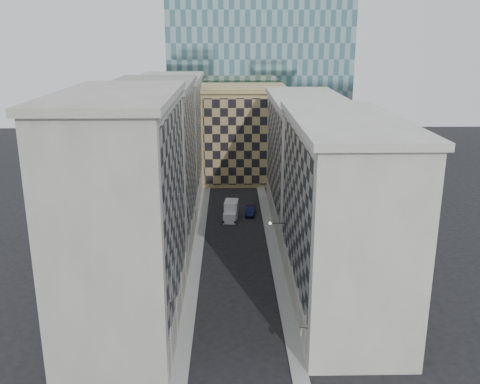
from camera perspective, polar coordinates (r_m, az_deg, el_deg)
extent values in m
cube|color=gray|center=(73.93, -4.56, -6.27)|extent=(1.50, 100.00, 0.15)
cube|color=gray|center=(74.05, 3.62, -6.21)|extent=(1.50, 100.00, 0.15)
cube|color=gray|center=(52.93, -12.23, -2.81)|extent=(10.00, 22.00, 23.00)
cube|color=gray|center=(51.74, -7.02, -1.25)|extent=(0.25, 19.36, 18.00)
cube|color=gray|center=(56.28, -6.68, -12.37)|extent=(0.45, 21.12, 3.20)
cube|color=gray|center=(50.33, -13.06, 10.02)|extent=(10.80, 22.80, 0.70)
cylinder|color=gray|center=(48.95, -7.80, -16.42)|extent=(0.90, 0.90, 4.40)
cylinder|color=gray|center=(53.62, -7.14, -13.22)|extent=(0.90, 0.90, 4.40)
cylinder|color=gray|center=(58.43, -6.60, -10.54)|extent=(0.90, 0.90, 4.40)
cylinder|color=gray|center=(63.35, -6.16, -8.28)|extent=(0.90, 0.90, 4.40)
cube|color=gray|center=(73.89, -9.09, 2.50)|extent=(10.00, 22.00, 22.00)
cube|color=gray|center=(73.02, -5.34, 3.68)|extent=(0.25, 19.36, 17.00)
cube|color=gray|center=(76.20, -5.18, -4.33)|extent=(0.45, 21.12, 3.20)
cube|color=gray|center=(72.00, -9.50, 11.29)|extent=(10.80, 22.80, 0.70)
cylinder|color=gray|center=(68.36, -5.78, -6.34)|extent=(0.90, 0.90, 4.40)
cylinder|color=gray|center=(73.44, -5.45, -4.66)|extent=(0.90, 0.90, 4.40)
cylinder|color=gray|center=(78.58, -5.17, -3.21)|extent=(0.90, 0.90, 4.40)
cylinder|color=gray|center=(83.76, -4.92, -1.93)|extent=(0.90, 0.90, 4.40)
cube|color=gray|center=(95.31, -7.34, 5.44)|extent=(10.00, 22.00, 21.00)
cube|color=gray|center=(94.64, -4.42, 6.37)|extent=(0.25, 19.36, 16.00)
cube|color=gray|center=(97.03, -4.33, 0.32)|extent=(0.45, 21.12, 3.20)
cube|color=gray|center=(93.84, -7.59, 11.95)|extent=(10.80, 22.80, 0.70)
cylinder|color=gray|center=(88.98, -4.71, -0.81)|extent=(0.90, 0.90, 4.40)
cylinder|color=gray|center=(94.23, -4.51, 0.20)|extent=(0.90, 0.90, 4.40)
cylinder|color=gray|center=(99.51, -4.34, 1.09)|extent=(0.90, 0.90, 4.40)
cylinder|color=gray|center=(104.82, -4.19, 1.90)|extent=(0.90, 0.90, 4.40)
cube|color=#B1AAA2|center=(57.45, 10.76, -2.75)|extent=(10.00, 26.00, 20.00)
cube|color=gray|center=(56.17, 5.96, -1.38)|extent=(0.25, 22.88, 15.00)
cube|color=#B1AAA2|center=(59.97, 5.75, -10.41)|extent=(0.45, 24.96, 3.20)
cube|color=#B1AAA2|center=(54.94, 11.34, 7.49)|extent=(10.80, 26.80, 0.70)
cylinder|color=#B1AAA2|center=(50.71, 7.37, -15.13)|extent=(0.90, 0.90, 4.40)
cylinder|color=#B1AAA2|center=(55.15, 6.58, -12.30)|extent=(0.90, 0.90, 4.40)
cylinder|color=#B1AAA2|center=(59.71, 5.92, -9.89)|extent=(0.90, 0.90, 4.40)
cylinder|color=#B1AAA2|center=(64.37, 5.36, -7.83)|extent=(0.90, 0.90, 4.40)
cylinder|color=#B1AAA2|center=(69.11, 4.88, -6.05)|extent=(0.90, 0.90, 4.40)
cube|color=#B1AAA2|center=(83.13, 7.02, 3.10)|extent=(10.00, 28.00, 19.00)
cube|color=gray|center=(82.24, 3.68, 4.11)|extent=(0.25, 24.64, 14.00)
cube|color=#B1AAA2|center=(84.77, 3.62, -2.10)|extent=(0.45, 26.88, 3.20)
cube|color=#B1AAA2|center=(81.41, 7.27, 9.85)|extent=(10.80, 28.80, 0.70)
cube|color=tan|center=(107.86, 0.32, 6.06)|extent=(16.00, 14.00, 18.00)
cube|color=tan|center=(100.89, 0.43, 5.33)|extent=(15.20, 0.25, 16.50)
cube|color=tan|center=(106.54, 0.33, 11.04)|extent=(16.80, 14.80, 0.80)
cube|color=#2B2722|center=(120.90, -0.81, 9.61)|extent=(6.00, 6.00, 28.00)
cube|color=#2B2722|center=(119.99, -0.84, 16.59)|extent=(7.00, 7.00, 1.40)
cylinder|color=gray|center=(47.12, -7.36, -9.68)|extent=(0.10, 2.33, 2.33)
cylinder|color=gray|center=(50.72, -6.90, -7.68)|extent=(0.10, 2.33, 2.33)
cylinder|color=black|center=(66.24, 4.01, -3.34)|extent=(1.80, 0.08, 0.08)
sphere|color=#FFE5B2|center=(66.16, 3.23, -3.35)|extent=(0.36, 0.36, 0.36)
cube|color=silver|center=(84.39, -1.09, -2.72)|extent=(2.20, 2.36, 1.63)
cube|color=silver|center=(86.41, -0.94, -1.84)|extent=(2.40, 3.45, 2.81)
cylinder|color=black|center=(83.94, -1.75, -3.13)|extent=(0.35, 0.84, 0.81)
cylinder|color=black|center=(83.77, -0.52, -3.17)|extent=(0.35, 0.84, 0.81)
cylinder|color=black|center=(87.84, -1.45, -2.22)|extent=(0.35, 0.84, 0.81)
cylinder|color=black|center=(87.68, -0.28, -2.25)|extent=(0.35, 0.84, 0.81)
imported|color=#0E1236|center=(87.93, 1.15, -2.00)|extent=(1.89, 4.35, 1.39)
cylinder|color=black|center=(48.24, 6.83, -14.17)|extent=(0.73, 0.27, 0.06)
cube|color=#C8B392|center=(48.40, 6.58, -14.56)|extent=(0.24, 0.64, 0.65)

